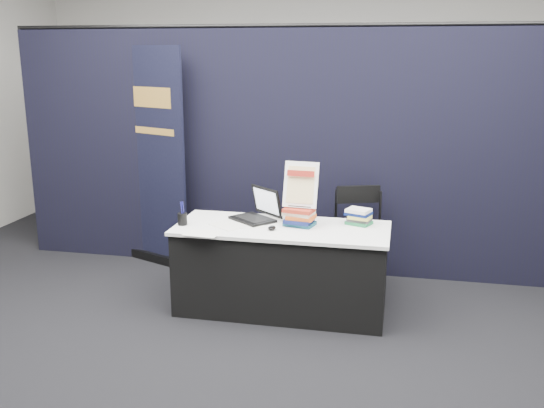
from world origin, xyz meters
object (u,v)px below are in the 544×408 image
Objects in this scene: pullup_banner at (152,170)px; stacking_chair at (356,234)px; laptop at (254,212)px; info_sign at (301,185)px; book_stack_short at (359,217)px; display_table at (282,268)px; book_stack_tall at (300,217)px.

pullup_banner reaches higher than stacking_chair.
info_sign reaches higher than laptop.
book_stack_short is 0.23× the size of stacking_chair.
book_stack_short is at bearing 17.57° from display_table.
book_stack_short is (0.49, 0.14, -0.01)m from book_stack_tall.
display_table is at bearing -143.12° from info_sign.
laptop is (-0.29, 0.18, 0.44)m from display_table.
book_stack_short is at bearing 17.52° from info_sign.
info_sign is at bearing -167.28° from book_stack_short.
display_table is at bearing -157.58° from book_stack_tall.
book_stack_tall is 0.26× the size of stacking_chair.
book_stack_short is at bearing 40.72° from laptop.
info_sign is 0.18× the size of pullup_banner.
display_table is 3.65× the size of laptop.
display_table is 1.92m from pullup_banner.
info_sign reaches higher than stacking_chair.
info_sign is at bearing 32.09° from display_table.
display_table is 0.48m from book_stack_tall.
stacking_chair is at bearing 65.61° from laptop.
info_sign is (0.14, 0.09, 0.72)m from display_table.
book_stack_tall is (0.43, -0.12, 0.01)m from laptop.
book_stack_short is at bearing 3.96° from pullup_banner.
laptop reaches higher than book_stack_tall.
laptop is 2.18× the size of book_stack_short.
info_sign is at bearing -149.10° from stacking_chair.
stacking_chair is (0.58, 0.60, 0.16)m from display_table.
book_stack_tall is 0.64× the size of info_sign.
display_table is 0.74m from info_sign.
pullup_banner is at bearing 152.08° from stacking_chair.
book_stack_short is 0.10× the size of pullup_banner.
book_stack_tall is 0.51m from book_stack_short.
book_stack_tall is 0.76m from stacking_chair.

